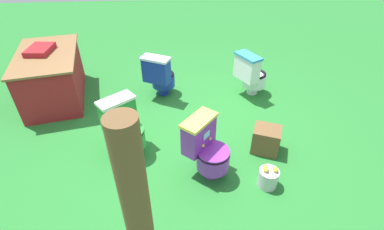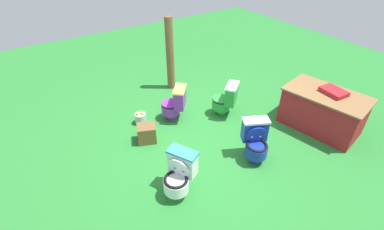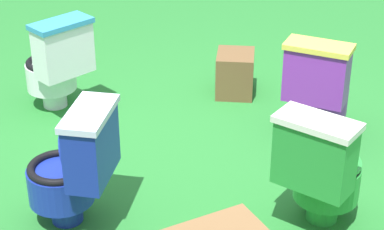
% 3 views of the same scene
% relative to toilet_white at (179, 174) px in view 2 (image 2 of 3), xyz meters
% --- Properties ---
extents(ground, '(14.00, 14.00, 0.00)m').
position_rel_toilet_white_xyz_m(ground, '(-0.84, 1.11, -0.37)').
color(ground, '#26752D').
extents(toilet_white, '(0.58, 0.62, 0.73)m').
position_rel_toilet_white_xyz_m(toilet_white, '(0.00, 0.00, 0.00)').
color(toilet_white, white).
rests_on(toilet_white, ground).
extents(toilet_purple, '(0.63, 0.63, 0.73)m').
position_rel_toilet_white_xyz_m(toilet_purple, '(-1.66, 0.92, -0.00)').
color(toilet_purple, purple).
rests_on(toilet_purple, ground).
extents(toilet_green, '(0.64, 0.62, 0.73)m').
position_rel_toilet_white_xyz_m(toilet_green, '(-1.21, 1.87, -0.00)').
color(toilet_green, green).
rests_on(toilet_green, ground).
extents(toilet_blue, '(0.62, 0.58, 0.73)m').
position_rel_toilet_white_xyz_m(toilet_blue, '(0.07, 1.45, 0.00)').
color(toilet_blue, '#192D9E').
rests_on(toilet_blue, ground).
extents(vendor_table, '(1.60, 1.13, 0.85)m').
position_rel_toilet_white_xyz_m(vendor_table, '(0.15, 3.13, 0.02)').
color(vendor_table, maroon).
rests_on(vendor_table, ground).
extents(wooden_post, '(0.18, 0.18, 1.71)m').
position_rel_toilet_white_xyz_m(wooden_post, '(-2.86, 1.53, 0.48)').
color(wooden_post, brown).
rests_on(wooden_post, ground).
extents(small_crate, '(0.39, 0.41, 0.34)m').
position_rel_toilet_white_xyz_m(small_crate, '(-1.35, 0.12, -0.20)').
color(small_crate, brown).
rests_on(small_crate, ground).
extents(lemon_bucket, '(0.22, 0.22, 0.28)m').
position_rel_toilet_white_xyz_m(lemon_bucket, '(-1.92, 0.26, -0.26)').
color(lemon_bucket, '#B7B7BF').
rests_on(lemon_bucket, ground).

